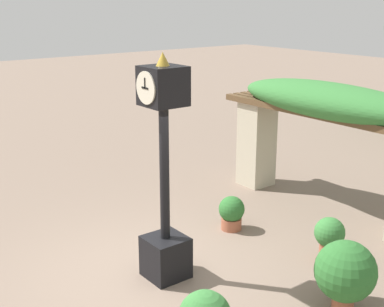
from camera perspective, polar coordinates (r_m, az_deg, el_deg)
The scene contains 6 objects.
ground_plane at distance 8.50m, azimuth -5.21°, elevation -12.50°, with size 60.00×60.00×0.00m, color #7F6B5B.
pedestal_clock at distance 7.76m, azimuth -2.94°, elevation -3.13°, with size 0.59×0.60×3.38m.
pergola at distance 10.56m, azimuth 14.33°, elevation 3.55°, with size 5.07×1.24×2.55m.
potted_plant_near_left at distance 8.84m, azimuth 14.44°, elevation -8.55°, with size 0.49×0.49×0.76m.
potted_plant_far_left at distance 7.60m, azimuth 16.05°, elevation -12.07°, with size 0.84×0.84×0.99m.
potted_plant_far_right at distance 9.80m, azimuth 4.24°, elevation -6.26°, with size 0.47×0.47×0.63m.
Camera 1 is at (6.35, -3.91, 4.08)m, focal length 50.00 mm.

